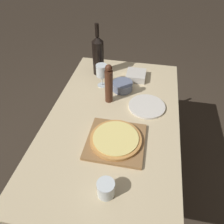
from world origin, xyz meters
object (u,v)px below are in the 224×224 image
(pepper_mill, at_px, (109,85))
(wine_glass, at_px, (102,71))
(wine_bottle, at_px, (98,55))
(small_bowl, at_px, (122,86))
(pizza, at_px, (116,139))

(pepper_mill, height_order, wine_glass, pepper_mill)
(wine_bottle, distance_m, pepper_mill, 0.35)
(wine_glass, distance_m, small_bowl, 0.18)
(pepper_mill, bearing_deg, wine_bottle, 114.63)
(wine_glass, relative_size, small_bowl, 1.18)
(wine_bottle, distance_m, wine_glass, 0.17)
(wine_bottle, xyz_separation_m, small_bowl, (0.21, -0.18, -0.12))
(wine_bottle, height_order, small_bowl, wine_bottle)
(wine_bottle, distance_m, small_bowl, 0.30)
(pepper_mill, relative_size, small_bowl, 1.91)
(pizza, relative_size, pepper_mill, 1.03)
(pizza, bearing_deg, wine_glass, 110.85)
(small_bowl, bearing_deg, pepper_mill, -115.85)
(wine_glass, bearing_deg, pepper_mill, -62.30)
(wine_bottle, bearing_deg, wine_glass, -68.60)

